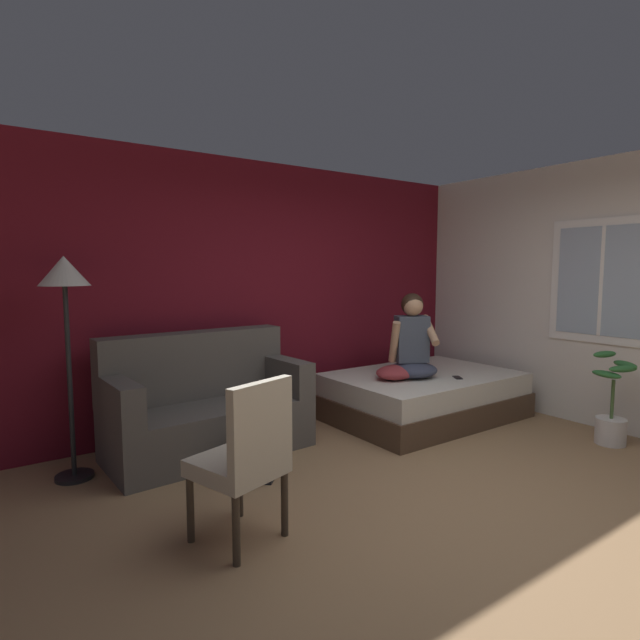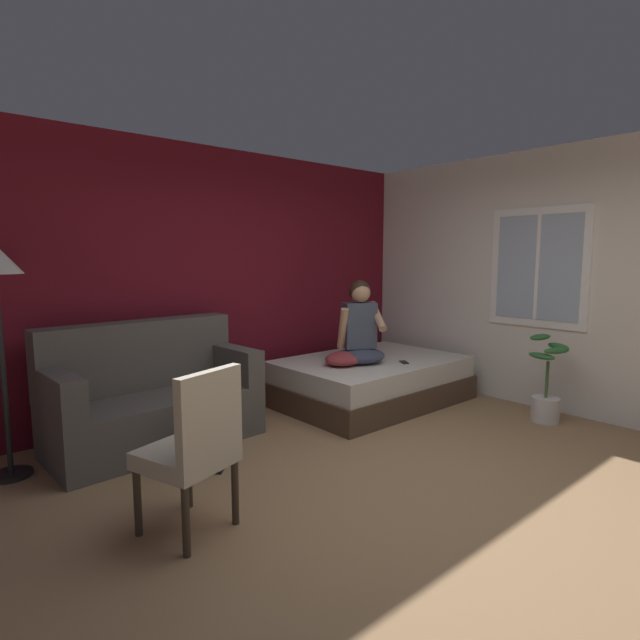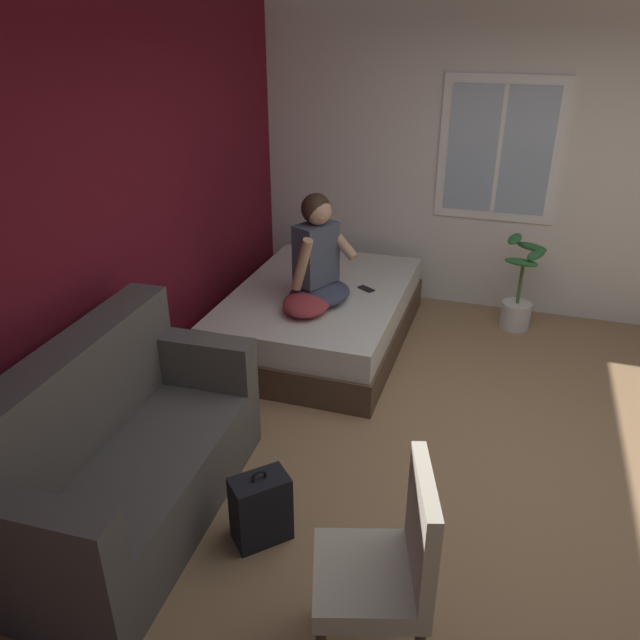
{
  "view_description": "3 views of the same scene",
  "coord_description": "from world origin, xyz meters",
  "px_view_note": "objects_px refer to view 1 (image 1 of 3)",
  "views": [
    {
      "loc": [
        -2.62,
        -2.04,
        1.6
      ],
      "look_at": [
        0.04,
        1.76,
        1.13
      ],
      "focal_mm": 28.0,
      "sensor_mm": 36.0,
      "label": 1
    },
    {
      "loc": [
        -2.62,
        -2.04,
        1.6
      ],
      "look_at": [
        0.34,
        1.37,
        1.02
      ],
      "focal_mm": 28.0,
      "sensor_mm": 36.0,
      "label": 2
    },
    {
      "loc": [
        -3.21,
        0.17,
        2.55
      ],
      "look_at": [
        0.13,
        1.26,
        0.82
      ],
      "focal_mm": 35.0,
      "sensor_mm": 36.0,
      "label": 3
    }
  ],
  "objects_px": {
    "backpack": "(255,454)",
    "person_seated": "(412,343)",
    "floor_lamp": "(65,293)",
    "bed": "(423,395)",
    "throw_pillow": "(396,372)",
    "potted_plant": "(612,412)",
    "side_chair": "(245,455)",
    "couch": "(206,407)",
    "cell_phone": "(458,378)"
  },
  "relations": [
    {
      "from": "backpack",
      "to": "person_seated",
      "type": "bearing_deg",
      "value": 9.59
    },
    {
      "from": "floor_lamp",
      "to": "bed",
      "type": "bearing_deg",
      "value": -6.86
    },
    {
      "from": "person_seated",
      "to": "floor_lamp",
      "type": "relative_size",
      "value": 0.51
    },
    {
      "from": "throw_pillow",
      "to": "potted_plant",
      "type": "distance_m",
      "value": 1.99
    },
    {
      "from": "side_chair",
      "to": "throw_pillow",
      "type": "distance_m",
      "value": 2.55
    },
    {
      "from": "couch",
      "to": "cell_phone",
      "type": "bearing_deg",
      "value": -16.96
    },
    {
      "from": "backpack",
      "to": "floor_lamp",
      "type": "distance_m",
      "value": 1.86
    },
    {
      "from": "cell_phone",
      "to": "potted_plant",
      "type": "bearing_deg",
      "value": -29.15
    },
    {
      "from": "bed",
      "to": "floor_lamp",
      "type": "height_order",
      "value": "floor_lamp"
    },
    {
      "from": "person_seated",
      "to": "potted_plant",
      "type": "xyz_separation_m",
      "value": [
        1.02,
        -1.53,
        -0.53
      ]
    },
    {
      "from": "cell_phone",
      "to": "potted_plant",
      "type": "distance_m",
      "value": 1.41
    },
    {
      "from": "potted_plant",
      "to": "throw_pillow",
      "type": "bearing_deg",
      "value": 127.86
    },
    {
      "from": "throw_pillow",
      "to": "potted_plant",
      "type": "xyz_separation_m",
      "value": [
        1.21,
        -1.56,
        -0.25
      ]
    },
    {
      "from": "floor_lamp",
      "to": "potted_plant",
      "type": "relative_size",
      "value": 2.0
    },
    {
      "from": "couch",
      "to": "bed",
      "type": "bearing_deg",
      "value": -9.33
    },
    {
      "from": "couch",
      "to": "potted_plant",
      "type": "bearing_deg",
      "value": -32.41
    },
    {
      "from": "backpack",
      "to": "floor_lamp",
      "type": "relative_size",
      "value": 0.27
    },
    {
      "from": "side_chair",
      "to": "couch",
      "type": "bearing_deg",
      "value": 75.93
    },
    {
      "from": "bed",
      "to": "backpack",
      "type": "xyz_separation_m",
      "value": [
        -2.25,
        -0.4,
        -0.04
      ]
    },
    {
      "from": "couch",
      "to": "potted_plant",
      "type": "distance_m",
      "value": 3.68
    },
    {
      "from": "person_seated",
      "to": "backpack",
      "type": "xyz_separation_m",
      "value": [
        -2.01,
        -0.34,
        -0.64
      ]
    },
    {
      "from": "bed",
      "to": "throw_pillow",
      "type": "bearing_deg",
      "value": -176.14
    },
    {
      "from": "throw_pillow",
      "to": "side_chair",
      "type": "bearing_deg",
      "value": -153.44
    },
    {
      "from": "couch",
      "to": "side_chair",
      "type": "distance_m",
      "value": 1.61
    },
    {
      "from": "person_seated",
      "to": "potted_plant",
      "type": "relative_size",
      "value": 1.03
    },
    {
      "from": "bed",
      "to": "side_chair",
      "type": "height_order",
      "value": "side_chair"
    },
    {
      "from": "couch",
      "to": "cell_phone",
      "type": "distance_m",
      "value": 2.56
    },
    {
      "from": "couch",
      "to": "person_seated",
      "type": "xyz_separation_m",
      "value": [
        2.09,
        -0.44,
        0.44
      ]
    },
    {
      "from": "couch",
      "to": "floor_lamp",
      "type": "relative_size",
      "value": 1.02
    },
    {
      "from": "backpack",
      "to": "couch",
      "type": "bearing_deg",
      "value": 95.44
    },
    {
      "from": "backpack",
      "to": "throw_pillow",
      "type": "bearing_deg",
      "value": 11.45
    },
    {
      "from": "floor_lamp",
      "to": "side_chair",
      "type": "bearing_deg",
      "value": -66.84
    },
    {
      "from": "throw_pillow",
      "to": "couch",
      "type": "bearing_deg",
      "value": 167.76
    },
    {
      "from": "side_chair",
      "to": "backpack",
      "type": "xyz_separation_m",
      "value": [
        0.46,
        0.77,
        -0.34
      ]
    },
    {
      "from": "person_seated",
      "to": "throw_pillow",
      "type": "bearing_deg",
      "value": 171.64
    },
    {
      "from": "cell_phone",
      "to": "floor_lamp",
      "type": "distance_m",
      "value": 3.71
    },
    {
      "from": "bed",
      "to": "backpack",
      "type": "distance_m",
      "value": 2.28
    },
    {
      "from": "person_seated",
      "to": "potted_plant",
      "type": "distance_m",
      "value": 1.92
    },
    {
      "from": "potted_plant",
      "to": "floor_lamp",
      "type": "bearing_deg",
      "value": 154.4
    },
    {
      "from": "side_chair",
      "to": "throw_pillow",
      "type": "bearing_deg",
      "value": 26.56
    },
    {
      "from": "backpack",
      "to": "potted_plant",
      "type": "distance_m",
      "value": 3.26
    },
    {
      "from": "floor_lamp",
      "to": "potted_plant",
      "type": "xyz_separation_m",
      "value": [
        4.17,
        -2.0,
        -1.13
      ]
    },
    {
      "from": "person_seated",
      "to": "couch",
      "type": "bearing_deg",
      "value": 168.11
    },
    {
      "from": "side_chair",
      "to": "person_seated",
      "type": "xyz_separation_m",
      "value": [
        2.47,
        1.11,
        0.3
      ]
    },
    {
      "from": "side_chair",
      "to": "throw_pillow",
      "type": "xyz_separation_m",
      "value": [
        2.28,
        1.14,
        0.02
      ]
    },
    {
      "from": "couch",
      "to": "cell_phone",
      "type": "relative_size",
      "value": 12.05
    },
    {
      "from": "potted_plant",
      "to": "cell_phone",
      "type": "bearing_deg",
      "value": 118.32
    },
    {
      "from": "cell_phone",
      "to": "floor_lamp",
      "type": "bearing_deg",
      "value": -159.88
    },
    {
      "from": "side_chair",
      "to": "backpack",
      "type": "distance_m",
      "value": 0.96
    },
    {
      "from": "couch",
      "to": "throw_pillow",
      "type": "bearing_deg",
      "value": -12.24
    }
  ]
}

